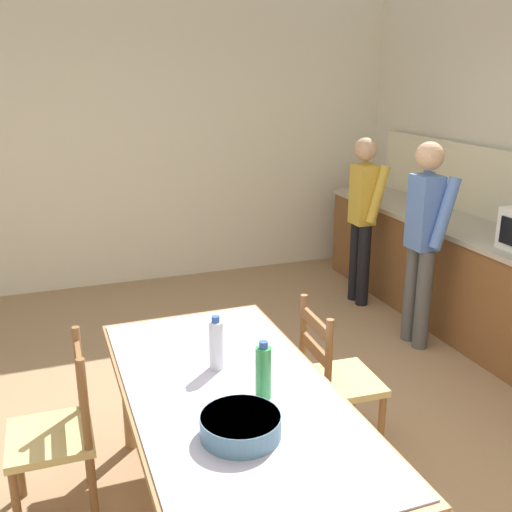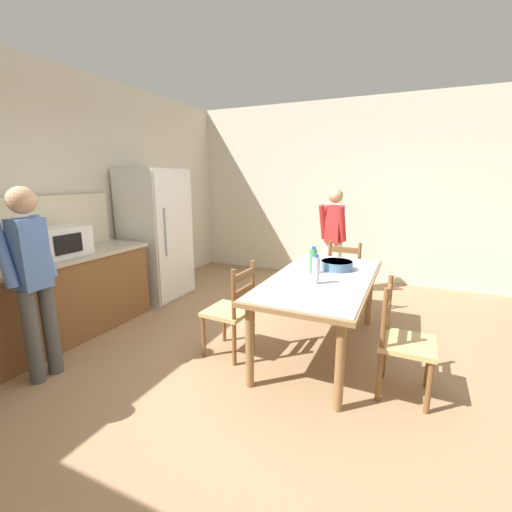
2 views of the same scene
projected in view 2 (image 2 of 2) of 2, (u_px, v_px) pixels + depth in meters
ground_plane at (268, 367)px, 3.11m from camera, size 8.32×8.32×0.00m
wall_back at (52, 199)px, 3.87m from camera, size 6.52×0.12×2.90m
wall_right at (344, 192)px, 5.67m from camera, size 0.12×5.20×2.90m
refrigerator at (156, 235)px, 4.80m from camera, size 0.79×0.73×1.80m
microwave at (60, 242)px, 3.51m from camera, size 0.50×0.39×0.30m
dining_table at (322, 285)px, 3.28m from camera, size 1.89×0.93×0.76m
bottle_near_centre at (316, 270)px, 3.03m from camera, size 0.07×0.07×0.27m
bottle_off_centre at (313, 261)px, 3.37m from camera, size 0.07×0.07×0.27m
serving_bowl at (337, 265)px, 3.52m from camera, size 0.32×0.32×0.09m
chair_side_near_left at (402, 341)px, 2.65m from camera, size 0.43×0.41×0.91m
chair_head_end at (345, 276)px, 4.43m from camera, size 0.41×0.43×0.91m
chair_side_far_left at (232, 311)px, 3.26m from camera, size 0.44×0.42×0.91m
person_at_counter at (32, 275)px, 2.76m from camera, size 0.41×0.28×1.62m
person_by_table at (334, 236)px, 4.94m from camera, size 0.32×0.43×1.53m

